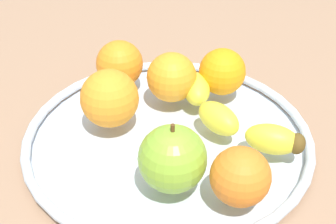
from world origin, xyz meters
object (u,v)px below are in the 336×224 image
(orange_back_right, at_px, (120,64))
(orange_back_left, at_px, (240,177))
(fruit_bowl, at_px, (168,137))
(banana, at_px, (230,115))
(apple, at_px, (172,159))
(orange_front_right, at_px, (110,98))
(orange_center, at_px, (172,77))
(orange_front_left, at_px, (222,72))

(orange_back_right, height_order, orange_back_left, orange_back_right)
(fruit_bowl, distance_m, orange_back_left, 0.14)
(banana, bearing_deg, apple, -72.79)
(orange_front_right, xyz_separation_m, orange_back_left, (0.17, 0.10, -0.01))
(apple, relative_size, orange_back_left, 1.29)
(apple, relative_size, orange_center, 1.21)
(banana, relative_size, apple, 2.38)
(apple, relative_size, orange_front_right, 1.11)
(apple, relative_size, orange_back_right, 1.23)
(orange_back_right, bearing_deg, fruit_bowl, 15.38)
(orange_center, distance_m, orange_front_left, 0.07)
(orange_front_right, bearing_deg, fruit_bowl, 59.16)
(orange_center, bearing_deg, apple, -16.16)
(banana, distance_m, orange_back_right, 0.18)
(orange_back_left, bearing_deg, orange_center, -176.17)
(orange_center, height_order, orange_front_left, orange_center)
(orange_front_right, bearing_deg, orange_back_left, 31.28)
(fruit_bowl, xyz_separation_m, orange_front_right, (-0.04, -0.07, 0.05))
(banana, bearing_deg, orange_center, -169.19)
(apple, height_order, orange_back_right, apple)
(fruit_bowl, relative_size, banana, 1.86)
(banana, distance_m, orange_front_left, 0.08)
(orange_back_right, distance_m, orange_back_left, 0.27)
(banana, relative_size, orange_center, 2.88)
(orange_back_right, bearing_deg, orange_front_right, -18.94)
(apple, xyz_separation_m, orange_back_right, (-0.22, -0.01, -0.00))
(orange_back_right, xyz_separation_m, orange_front_left, (0.06, 0.13, -0.00))
(orange_center, relative_size, orange_back_left, 1.07)
(fruit_bowl, distance_m, apple, 0.11)
(orange_front_right, bearing_deg, apple, 18.29)
(banana, bearing_deg, fruit_bowl, -120.90)
(orange_front_right, bearing_deg, banana, 69.99)
(orange_back_right, bearing_deg, banana, 38.84)
(fruit_bowl, relative_size, orange_center, 5.37)
(fruit_bowl, distance_m, orange_front_right, 0.09)
(apple, height_order, orange_center, apple)
(orange_front_right, distance_m, orange_back_left, 0.20)
(banana, distance_m, orange_center, 0.10)
(fruit_bowl, relative_size, apple, 4.45)
(banana, relative_size, orange_back_right, 2.93)
(fruit_bowl, distance_m, orange_center, 0.09)
(apple, height_order, orange_front_left, apple)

